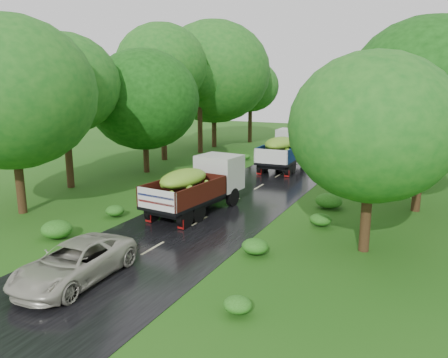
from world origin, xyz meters
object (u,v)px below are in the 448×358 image
Objects in this scene: truck_near at (200,183)px; truck_far at (285,148)px; car at (74,262)px; utility_pole at (382,119)px.

truck_far is (0.43, 13.14, 0.11)m from truck_near.
truck_far is 22.40m from car.
car is 0.62× the size of utility_pole.
truck_far is 0.90× the size of utility_pole.
utility_pole reaches higher than truck_far.
car is at bearing -83.30° from truck_near.
car is 25.26m from utility_pole.
car is at bearing -97.62° from utility_pole.
truck_near is 0.86× the size of utility_pole.
truck_far is at bearing 86.82° from car.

